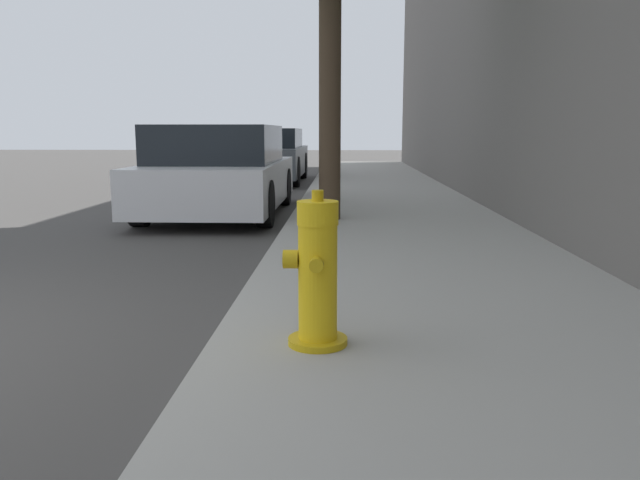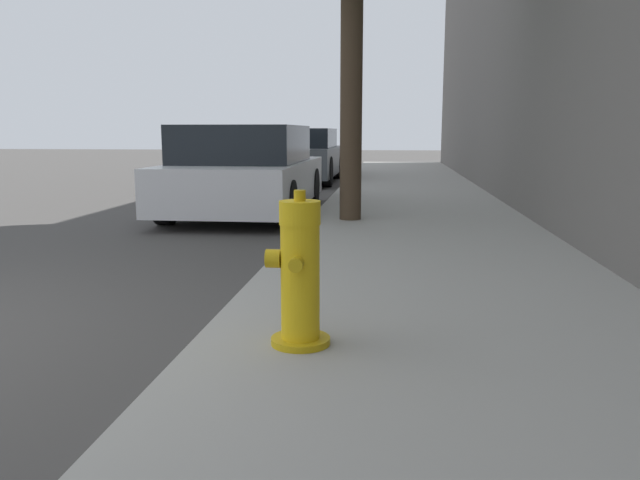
# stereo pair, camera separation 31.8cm
# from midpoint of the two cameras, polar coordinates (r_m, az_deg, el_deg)

# --- Properties ---
(sidewalk_slab) EXTENTS (2.76, 40.00, 0.16)m
(sidewalk_slab) POSITION_cam_midpoint_polar(r_m,az_deg,el_deg) (3.25, 15.47, -11.46)
(sidewalk_slab) COLOR #99968E
(sidewalk_slab) RESTS_ON ground_plane
(fire_hydrant) EXTENTS (0.33, 0.32, 0.80)m
(fire_hydrant) POSITION_cam_midpoint_polar(r_m,az_deg,el_deg) (3.17, 1.01, -3.32)
(fire_hydrant) COLOR #C39C11
(fire_hydrant) RESTS_ON sidewalk_slab
(parked_car_near) EXTENTS (1.86, 4.13, 1.33)m
(parked_car_near) POSITION_cam_midpoint_polar(r_m,az_deg,el_deg) (9.54, -5.81, 6.23)
(parked_car_near) COLOR silver
(parked_car_near) RESTS_ON ground_plane
(parked_car_mid) EXTENTS (1.89, 4.24, 1.32)m
(parked_car_mid) POSITION_cam_midpoint_polar(r_m,az_deg,el_deg) (15.61, -1.34, 7.71)
(parked_car_mid) COLOR #4C5156
(parked_car_mid) RESTS_ON ground_plane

